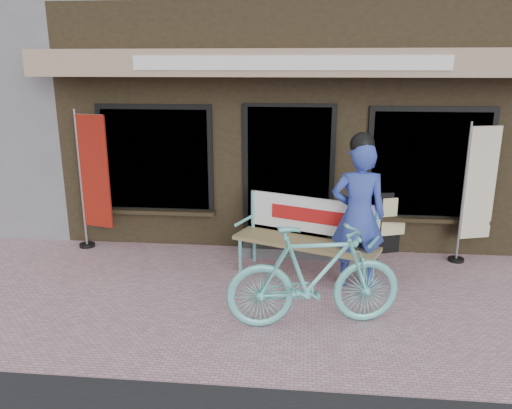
# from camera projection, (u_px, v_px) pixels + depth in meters

# --- Properties ---
(ground) EXTENTS (70.00, 70.00, 0.00)m
(ground) POSITION_uv_depth(u_px,v_px,m) (280.00, 309.00, 5.78)
(ground) COLOR #C798A4
(ground) RESTS_ON ground
(storefront) EXTENTS (7.00, 6.77, 6.00)m
(storefront) POSITION_uv_depth(u_px,v_px,m) (296.00, 51.00, 9.73)
(storefront) COLOR black
(storefront) RESTS_ON ground
(bench) EXTENTS (1.96, 1.14, 1.04)m
(bench) POSITION_uv_depth(u_px,v_px,m) (308.00, 232.00, 6.56)
(bench) COLOR #68CCC6
(bench) RESTS_ON ground
(person) EXTENTS (0.67, 0.44, 1.96)m
(person) POSITION_uv_depth(u_px,v_px,m) (358.00, 213.00, 6.18)
(person) COLOR #3146A9
(person) RESTS_ON ground
(bicycle) EXTENTS (1.95, 0.91, 1.13)m
(bicycle) POSITION_uv_depth(u_px,v_px,m) (314.00, 276.00, 5.28)
(bicycle) COLOR #68CCC6
(bicycle) RESTS_ON ground
(nobori_red) EXTENTS (0.63, 0.28, 2.12)m
(nobori_red) POSITION_uv_depth(u_px,v_px,m) (93.00, 179.00, 7.40)
(nobori_red) COLOR gray
(nobori_red) RESTS_ON ground
(nobori_cream) EXTENTS (0.59, 0.28, 2.00)m
(nobori_cream) POSITION_uv_depth(u_px,v_px,m) (477.00, 191.00, 6.94)
(nobori_cream) COLOR gray
(nobori_cream) RESTS_ON ground
(menu_stand) EXTENTS (0.47, 0.25, 0.94)m
(menu_stand) POSITION_uv_depth(u_px,v_px,m) (392.00, 222.00, 7.41)
(menu_stand) COLOR black
(menu_stand) RESTS_ON ground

